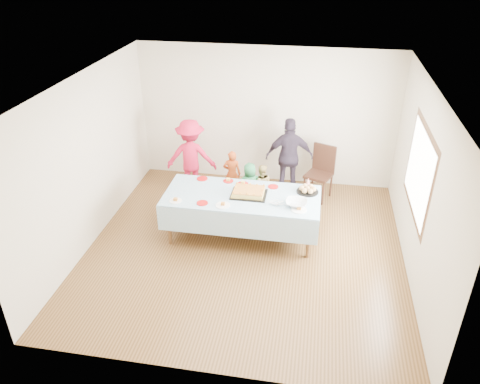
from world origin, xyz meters
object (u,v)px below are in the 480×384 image
object	(u,v)px
party_table	(242,198)
birthday_cake	(249,192)
dining_chair	(321,169)
adult_left	(191,157)

from	to	relation	value
party_table	birthday_cake	bearing A→B (deg)	14.77
party_table	dining_chair	distance (m)	2.03
party_table	adult_left	xyz separation A→B (m)	(-1.22, 1.37, 0.01)
party_table	dining_chair	bearing A→B (deg)	52.11
birthday_cake	dining_chair	distance (m)	1.95
dining_chair	adult_left	world-z (taller)	adult_left
birthday_cake	adult_left	size ratio (longest dim) A/B	0.39
party_table	adult_left	bearing A→B (deg)	131.49
dining_chair	adult_left	distance (m)	2.47
birthday_cake	adult_left	world-z (taller)	adult_left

